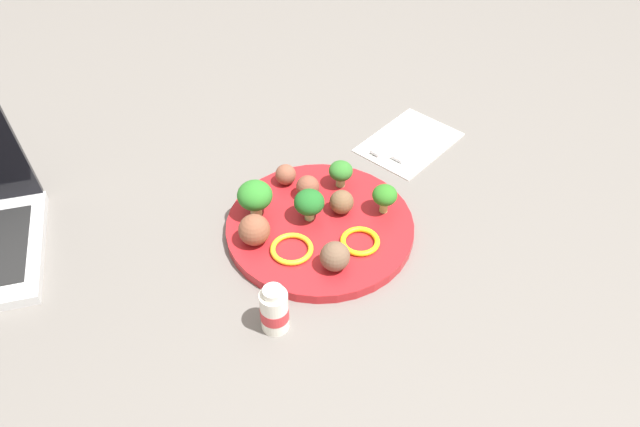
{
  "coord_description": "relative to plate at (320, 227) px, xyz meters",
  "views": [
    {
      "loc": [
        0.55,
        0.4,
        0.68
      ],
      "look_at": [
        0.0,
        0.0,
        0.04
      ],
      "focal_mm": 35.9,
      "sensor_mm": 36.0,
      "label": 1
    }
  ],
  "objects": [
    {
      "name": "yogurt_bottle",
      "position": [
        0.18,
        0.06,
        0.02
      ],
      "size": [
        0.04,
        0.04,
        0.07
      ],
      "color": "white",
      "rests_on": "ground_plane"
    },
    {
      "name": "meatball_far_rim",
      "position": [
        -0.04,
        -0.05,
        0.03
      ],
      "size": [
        0.04,
        0.04,
        0.04
      ],
      "primitive_type": "sphere",
      "color": "brown",
      "rests_on": "plate"
    },
    {
      "name": "pepper_ring_back_right",
      "position": [
        0.07,
        -0.0,
        0.01
      ],
      "size": [
        0.06,
        0.06,
        0.01
      ],
      "primitive_type": "torus",
      "rotation": [
        0.0,
        0.0,
        3.12
      ],
      "color": "yellow",
      "rests_on": "plate"
    },
    {
      "name": "broccoli_floret_center",
      "position": [
        -0.09,
        -0.02,
        0.04
      ],
      "size": [
        0.04,
        0.04,
        0.04
      ],
      "color": "#8CCA77",
      "rests_on": "plate"
    },
    {
      "name": "meatball_center",
      "position": [
        -0.04,
        -0.1,
        0.02
      ],
      "size": [
        0.03,
        0.03,
        0.03
      ],
      "primitive_type": "sphere",
      "color": "brown",
      "rests_on": "plate"
    },
    {
      "name": "fork",
      "position": [
        -0.26,
        0.02,
        -0.0
      ],
      "size": [
        0.12,
        0.03,
        0.01
      ],
      "color": "silver",
      "rests_on": "napkin"
    },
    {
      "name": "knife",
      "position": [
        -0.26,
        -0.02,
        -0.0
      ],
      "size": [
        0.15,
        0.04,
        0.01
      ],
      "color": "white",
      "rests_on": "napkin"
    },
    {
      "name": "ground_plane",
      "position": [
        0.0,
        0.0,
        -0.01
      ],
      "size": [
        4.0,
        4.0,
        0.0
      ],
      "primitive_type": "plane",
      "color": "slate"
    },
    {
      "name": "napkin",
      "position": [
        -0.27,
        -0.0,
        -0.01
      ],
      "size": [
        0.18,
        0.14,
        0.01
      ],
      "primitive_type": "cube",
      "rotation": [
        0.0,
        0.0,
        -0.1
      ],
      "color": "white",
      "rests_on": "ground_plane"
    },
    {
      "name": "broccoli_floret_front_left",
      "position": [
        0.04,
        -0.09,
        0.04
      ],
      "size": [
        0.05,
        0.05,
        0.06
      ],
      "color": "#A7C87F",
      "rests_on": "plate"
    },
    {
      "name": "broccoli_floret_front_right",
      "position": [
        -0.08,
        0.06,
        0.04
      ],
      "size": [
        0.04,
        0.04,
        0.05
      ],
      "color": "#A5CC6A",
      "rests_on": "plate"
    },
    {
      "name": "broccoli_floret_near_rim",
      "position": [
        0.0,
        -0.02,
        0.04
      ],
      "size": [
        0.05,
        0.05,
        0.05
      ],
      "color": "#96D081",
      "rests_on": "plate"
    },
    {
      "name": "meatball_back_left",
      "position": [
        0.06,
        0.07,
        0.03
      ],
      "size": [
        0.04,
        0.04,
        0.04
      ],
      "primitive_type": "sphere",
      "color": "brown",
      "rests_on": "plate"
    },
    {
      "name": "meatball_mid_left",
      "position": [
        0.08,
        -0.05,
        0.03
      ],
      "size": [
        0.05,
        0.05,
        0.05
      ],
      "primitive_type": "sphere",
      "color": "brown",
      "rests_on": "plate"
    },
    {
      "name": "plate",
      "position": [
        0.0,
        0.0,
        0.0
      ],
      "size": [
        0.28,
        0.28,
        0.02
      ],
      "primitive_type": "cylinder",
      "color": "red",
      "rests_on": "ground_plane"
    },
    {
      "name": "pepper_ring_front_left",
      "position": [
        0.0,
        0.07,
        0.01
      ],
      "size": [
        0.08,
        0.08,
        0.01
      ],
      "primitive_type": "torus",
      "rotation": [
        0.0,
        0.0,
        0.51
      ],
      "color": "yellow",
      "rests_on": "plate"
    },
    {
      "name": "meatball_back_right",
      "position": [
        -0.04,
        0.01,
        0.03
      ],
      "size": [
        0.04,
        0.04,
        0.04
      ],
      "primitive_type": "sphere",
      "color": "brown",
      "rests_on": "plate"
    }
  ]
}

